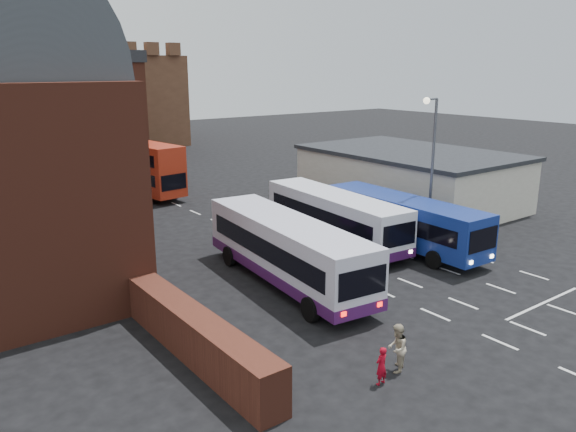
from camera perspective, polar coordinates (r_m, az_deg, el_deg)
ground at (r=26.35m, az=13.34°, el=-9.14°), size 180.00×180.00×0.00m
forecourt_wall at (r=21.46m, az=-9.20°, el=-12.05°), size 1.20×10.00×1.80m
cream_building at (r=45.42m, az=12.22°, el=3.91°), size 10.40×16.40×4.25m
brick_terrace at (r=62.64m, az=-25.27°, el=8.89°), size 22.00×10.00×11.00m
castle_keep at (r=84.94m, az=-20.22°, el=10.95°), size 22.00×22.00×12.00m
bus_white_outbound at (r=27.84m, az=-0.13°, el=-3.11°), size 4.02×12.29×3.29m
bus_white_inbound at (r=34.43m, az=4.75°, el=0.17°), size 3.53×11.50×3.09m
bus_blue at (r=34.10m, az=11.62°, el=-0.28°), size 3.10×11.25×3.05m
bus_red_double at (r=49.47m, az=-15.15°, el=4.90°), size 4.01×11.51×4.51m
street_lamp at (r=35.16m, az=14.34°, el=5.95°), size 1.75×0.73×8.88m
pedestrian_red at (r=20.06m, az=9.46°, el=-14.78°), size 0.53×0.38×1.38m
pedestrian_beige at (r=20.83m, az=11.01°, el=-13.03°), size 1.10×1.05×1.79m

